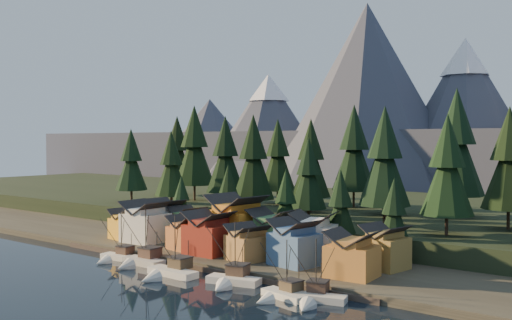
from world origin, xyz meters
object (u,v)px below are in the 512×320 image
Objects in this scene: boat_2 at (140,253)px; house_back_1 at (187,223)px; boat_3 at (168,264)px; house_front_0 at (127,223)px; house_back_0 at (163,217)px; boat_6 at (313,290)px; boat_1 at (116,251)px; house_front_1 at (145,220)px; boat_5 at (280,287)px; boat_4 at (231,272)px.

boat_2 is 1.56× the size of house_back_1.
boat_3 is (11.50, -3.20, -0.25)m from boat_2.
house_front_0 is 0.83× the size of house_back_0.
boat_6 is at bearing -12.42° from house_back_0.
house_front_1 is (-5.78, 13.31, 4.57)m from boat_1.
boat_5 is 52.99m from house_front_1.
boat_6 is 54.20m from house_back_1.
boat_4 is 12.20m from boat_5.
boat_1 is 0.86× the size of boat_4.
boat_5 is at bearing -178.94° from boat_6.
house_front_1 is at bearing 8.23° from house_front_0.
boat_2 reaches higher than boat_5.
house_front_1 is 1.17× the size of house_back_1.
boat_2 is at bearing -26.22° from house_front_0.
house_back_1 is (-32.04, 21.88, 3.30)m from boat_4.
boat_6 is at bearing -15.25° from boat_4.
boat_4 is (32.44, -0.87, 0.41)m from boat_1.
house_front_1 is at bearing 108.51° from boat_1.
house_front_0 is at bearing 176.17° from boat_5.
house_back_0 is (-14.83, 20.50, 3.79)m from boat_2.
boat_1 is 1.31× the size of house_front_0.
house_back_1 reaches higher than house_front_0.
boat_3 is 25.18m from boat_5.
boat_4 is at bearing -9.96° from house_front_0.
boat_2 is (7.77, -0.22, 0.64)m from boat_1.
house_back_0 is at bearing 143.20° from boat_6.
boat_3 is 31.06m from house_back_1.
boat_3 is at bearing 167.97° from boat_6.
boat_2 is 1.60× the size of house_front_0.
house_back_1 is at bearing 14.16° from house_back_0.
house_front_1 is at bearing -119.06° from house_back_1.
house_back_0 is (-56.67, 21.65, 4.44)m from boat_6.
house_front_0 is at bearing -118.56° from house_back_0.
house_back_1 is at bearing 132.12° from boat_4.
house_front_1 is (-50.23, 16.26, 4.51)m from boat_5.
boat_1 is 21.92m from house_back_0.
boat_4 reaches higher than boat_5.
boat_2 is 11.94m from boat_3.
boat_6 is at bearing 4.85° from boat_3.
boat_3 reaches higher than house_front_1.
boat_2 is at bearing -6.62° from boat_1.
boat_5 is 1.08× the size of house_back_0.
house_front_1 reaches higher than boat_5.
boat_6 is 1.15× the size of house_back_0.
boat_3 is (19.27, -3.43, 0.38)m from boat_1.
boat_2 reaches higher than boat_4.
house_back_1 is (-49.22, 22.39, 3.72)m from boat_6.
house_back_1 is at bearing 83.93° from boat_1.
boat_5 is 1.31× the size of house_front_0.
boat_2 reaches higher than house_front_0.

